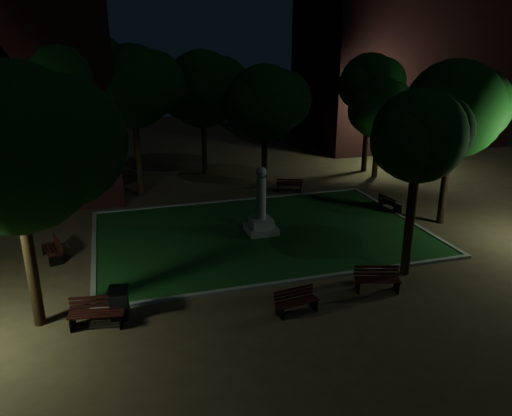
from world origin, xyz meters
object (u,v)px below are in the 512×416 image
(bench_near_right, at_px, (377,280))
(bench_far_side, at_px, (289,185))
(bicycle, at_px, (1,227))
(trash_bin, at_px, (119,303))
(monument, at_px, (261,215))
(bench_west_near, at_px, (97,313))
(bench_near_left, at_px, (296,302))
(bench_right_side, at_px, (389,204))
(bench_left_side, at_px, (54,250))

(bench_near_right, bearing_deg, bench_far_side, 101.12)
(bicycle, bearing_deg, trash_bin, -136.01)
(bench_near_right, relative_size, bench_far_side, 1.07)
(monument, relative_size, bicycle, 1.87)
(bench_far_side, bearing_deg, bench_west_near, 68.91)
(bench_near_left, height_order, bench_right_side, bench_near_left)
(trash_bin, bearing_deg, bench_near_left, -13.31)
(bench_left_side, relative_size, bench_far_side, 1.04)
(bench_near_left, distance_m, bench_far_side, 13.91)
(bicycle, bearing_deg, bench_west_near, -140.33)
(bench_left_side, height_order, bench_right_side, bench_left_side)
(bench_far_side, bearing_deg, bench_right_side, 151.16)
(bench_left_side, distance_m, bicycle, 4.33)
(bench_far_side, bearing_deg, bench_left_side, 47.27)
(bench_far_side, height_order, bicycle, bicycle)
(bench_near_right, xyz_separation_m, bench_left_side, (-11.61, 6.33, -0.01))
(bench_left_side, xyz_separation_m, trash_bin, (2.47, -5.56, 0.14))
(bench_near_left, relative_size, bench_right_side, 1.04)
(bench_left_side, height_order, bench_far_side, bench_left_side)
(bench_near_right, relative_size, bench_left_side, 1.03)
(bench_near_left, xyz_separation_m, trash_bin, (-5.73, 1.36, 0.16))
(trash_bin, distance_m, bicycle, 10.36)
(bench_west_near, height_order, bench_left_side, bench_west_near)
(bench_near_left, xyz_separation_m, bench_far_side, (4.63, 13.11, 0.01))
(monument, distance_m, bench_far_side, 7.05)
(monument, height_order, bench_right_side, monument)
(bench_right_side, bearing_deg, bicycle, 76.41)
(monument, relative_size, bench_near_left, 2.06)
(bench_far_side, bearing_deg, trash_bin, 70.09)
(bench_near_left, height_order, bench_near_right, bench_near_right)
(bench_near_right, xyz_separation_m, trash_bin, (-9.14, 0.78, 0.12))
(bench_near_right, xyz_separation_m, bicycle, (-14.17, 9.83, 0.02))
(bench_near_left, xyz_separation_m, bench_west_near, (-6.45, 1.05, 0.07))
(bench_right_side, height_order, bicycle, bicycle)
(bicycle, bearing_deg, bench_left_side, -128.87)
(monument, xyz_separation_m, bench_near_right, (2.43, -6.53, -0.53))
(bench_west_near, relative_size, bench_left_side, 1.08)
(bench_west_near, bearing_deg, monument, 48.85)
(bench_west_near, bearing_deg, bench_right_side, 35.60)
(bench_far_side, bearing_deg, bench_near_right, 105.90)
(monument, height_order, bench_west_near, monument)
(bench_left_side, bearing_deg, trash_bin, 8.52)
(bench_west_near, xyz_separation_m, bench_right_side, (15.03, 7.31, -0.08))
(monument, height_order, bench_near_right, monument)
(bench_west_near, xyz_separation_m, bench_far_side, (11.08, 12.06, -0.05))
(bench_right_side, height_order, trash_bin, trash_bin)
(bench_far_side, xyz_separation_m, bicycle, (-15.40, -2.71, 0.05))
(bench_left_side, distance_m, bench_right_side, 16.84)
(bench_near_right, bearing_deg, bench_near_left, -153.64)
(bench_near_right, distance_m, bench_west_near, 9.87)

